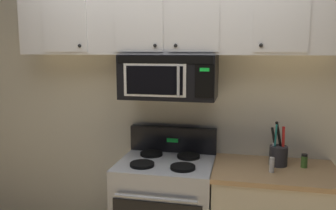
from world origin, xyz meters
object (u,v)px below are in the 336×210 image
object	(u,v)px
utensil_crock_charcoal	(278,153)
spice_jar	(304,161)
over_range_microwave	(169,77)
salt_shaker	(272,165)

from	to	relation	value
utensil_crock_charcoal	spice_jar	size ratio (longest dim) A/B	3.33
over_range_microwave	spice_jar	world-z (taller)	over_range_microwave
over_range_microwave	spice_jar	size ratio (longest dim) A/B	7.20
salt_shaker	spice_jar	size ratio (longest dim) A/B	1.06
utensil_crock_charcoal	salt_shaker	size ratio (longest dim) A/B	3.14
over_range_microwave	utensil_crock_charcoal	distance (m)	1.05
over_range_microwave	spice_jar	distance (m)	1.23
utensil_crock_charcoal	salt_shaker	bearing A→B (deg)	-109.15
over_range_microwave	salt_shaker	size ratio (longest dim) A/B	6.79
over_range_microwave	utensil_crock_charcoal	world-z (taller)	over_range_microwave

